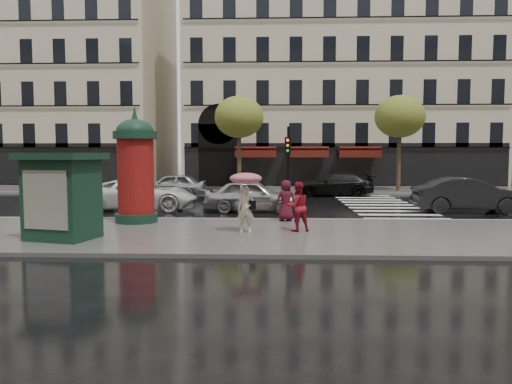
{
  "coord_description": "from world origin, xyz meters",
  "views": [
    {
      "loc": [
        0.5,
        -16.65,
        2.73
      ],
      "look_at": [
        -0.19,
        1.5,
        1.3
      ],
      "focal_mm": 35.0,
      "sensor_mm": 36.0,
      "label": 1
    }
  ],
  "objects_px": {
    "woman_red": "(298,207)",
    "man_burgundy": "(286,200)",
    "car_far_silver": "(171,185)",
    "newsstand": "(62,195)",
    "car_darkgrey": "(468,195)",
    "car_white": "(140,194)",
    "car_silver": "(252,196)",
    "woman_umbrella": "(246,192)",
    "traffic_light": "(288,164)",
    "morris_column": "(136,167)",
    "car_black": "(334,185)"
  },
  "relations": [
    {
      "from": "woman_umbrella",
      "to": "car_far_silver",
      "type": "xyz_separation_m",
      "value": [
        -5.41,
        14.06,
        -0.72
      ]
    },
    {
      "from": "woman_umbrella",
      "to": "car_white",
      "type": "distance_m",
      "value": 9.08
    },
    {
      "from": "car_black",
      "to": "car_far_silver",
      "type": "bearing_deg",
      "value": -80.37
    },
    {
      "from": "car_black",
      "to": "car_white",
      "type": "bearing_deg",
      "value": -49.19
    },
    {
      "from": "car_black",
      "to": "morris_column",
      "type": "bearing_deg",
      "value": -32.66
    },
    {
      "from": "car_darkgrey",
      "to": "woman_umbrella",
      "type": "bearing_deg",
      "value": 126.08
    },
    {
      "from": "woman_umbrella",
      "to": "newsstand",
      "type": "distance_m",
      "value": 5.66
    },
    {
      "from": "woman_red",
      "to": "man_burgundy",
      "type": "xyz_separation_m",
      "value": [
        -0.33,
        2.53,
        -0.03
      ]
    },
    {
      "from": "car_white",
      "to": "car_far_silver",
      "type": "height_order",
      "value": "car_white"
    },
    {
      "from": "car_black",
      "to": "car_darkgrey",
      "type": "bearing_deg",
      "value": 32.34
    },
    {
      "from": "man_burgundy",
      "to": "woman_red",
      "type": "bearing_deg",
      "value": 82.57
    },
    {
      "from": "car_silver",
      "to": "woman_umbrella",
      "type": "bearing_deg",
      "value": -176.08
    },
    {
      "from": "car_silver",
      "to": "car_far_silver",
      "type": "distance_m",
      "value": 9.12
    },
    {
      "from": "woman_red",
      "to": "man_burgundy",
      "type": "distance_m",
      "value": 2.55
    },
    {
      "from": "morris_column",
      "to": "car_white",
      "type": "distance_m",
      "value": 5.22
    },
    {
      "from": "morris_column",
      "to": "traffic_light",
      "type": "distance_m",
      "value": 5.75
    },
    {
      "from": "car_silver",
      "to": "car_far_silver",
      "type": "height_order",
      "value": "car_silver"
    },
    {
      "from": "car_far_silver",
      "to": "newsstand",
      "type": "bearing_deg",
      "value": -0.94
    },
    {
      "from": "morris_column",
      "to": "traffic_light",
      "type": "xyz_separation_m",
      "value": [
        5.73,
        0.5,
        0.1
      ]
    },
    {
      "from": "car_darkgrey",
      "to": "newsstand",
      "type": "bearing_deg",
      "value": 119.45
    },
    {
      "from": "man_burgundy",
      "to": "traffic_light",
      "type": "relative_size",
      "value": 0.44
    },
    {
      "from": "newsstand",
      "to": "morris_column",
      "type": "bearing_deg",
      "value": 72.22
    },
    {
      "from": "woman_umbrella",
      "to": "woman_red",
      "type": "height_order",
      "value": "woman_umbrella"
    },
    {
      "from": "woman_red",
      "to": "car_silver",
      "type": "distance_m",
      "value": 6.55
    },
    {
      "from": "traffic_light",
      "to": "car_silver",
      "type": "height_order",
      "value": "traffic_light"
    },
    {
      "from": "woman_umbrella",
      "to": "car_far_silver",
      "type": "bearing_deg",
      "value": 111.04
    },
    {
      "from": "man_burgundy",
      "to": "car_white",
      "type": "relative_size",
      "value": 0.29
    },
    {
      "from": "woman_red",
      "to": "car_white",
      "type": "distance_m",
      "value": 9.93
    },
    {
      "from": "traffic_light",
      "to": "car_far_silver",
      "type": "height_order",
      "value": "traffic_light"
    },
    {
      "from": "morris_column",
      "to": "car_darkgrey",
      "type": "height_order",
      "value": "morris_column"
    },
    {
      "from": "newsstand",
      "to": "car_far_silver",
      "type": "distance_m",
      "value": 15.48
    },
    {
      "from": "car_silver",
      "to": "man_burgundy",
      "type": "bearing_deg",
      "value": -155.7
    },
    {
      "from": "woman_red",
      "to": "car_black",
      "type": "distance_m",
      "value": 15.42
    },
    {
      "from": "car_darkgrey",
      "to": "morris_column",
      "type": "bearing_deg",
      "value": 108.87
    },
    {
      "from": "car_silver",
      "to": "car_darkgrey",
      "type": "relative_size",
      "value": 0.9
    },
    {
      "from": "car_white",
      "to": "woman_umbrella",
      "type": "bearing_deg",
      "value": -145.98
    },
    {
      "from": "morris_column",
      "to": "car_darkgrey",
      "type": "xyz_separation_m",
      "value": [
        14.07,
        4.54,
        -1.41
      ]
    },
    {
      "from": "man_burgundy",
      "to": "car_black",
      "type": "xyz_separation_m",
      "value": [
        3.31,
        12.6,
        -0.19
      ]
    },
    {
      "from": "car_darkgrey",
      "to": "car_white",
      "type": "relative_size",
      "value": 0.9
    },
    {
      "from": "car_black",
      "to": "car_silver",
      "type": "bearing_deg",
      "value": -26.74
    },
    {
      "from": "woman_umbrella",
      "to": "car_white",
      "type": "relative_size",
      "value": 0.38
    },
    {
      "from": "man_burgundy",
      "to": "car_white",
      "type": "distance_m",
      "value": 8.1
    },
    {
      "from": "man_burgundy",
      "to": "car_silver",
      "type": "bearing_deg",
      "value": -83.82
    },
    {
      "from": "car_silver",
      "to": "morris_column",
      "type": "bearing_deg",
      "value": 138.97
    },
    {
      "from": "woman_umbrella",
      "to": "traffic_light",
      "type": "distance_m",
      "value": 3.3
    },
    {
      "from": "morris_column",
      "to": "car_black",
      "type": "relative_size",
      "value": 0.88
    },
    {
      "from": "car_darkgrey",
      "to": "car_white",
      "type": "bearing_deg",
      "value": 89.77
    },
    {
      "from": "car_white",
      "to": "traffic_light",
      "type": "bearing_deg",
      "value": -125.46
    },
    {
      "from": "man_burgundy",
      "to": "newsstand",
      "type": "bearing_deg",
      "value": 17.04
    },
    {
      "from": "car_black",
      "to": "traffic_light",
      "type": "bearing_deg",
      "value": -12.71
    }
  ]
}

